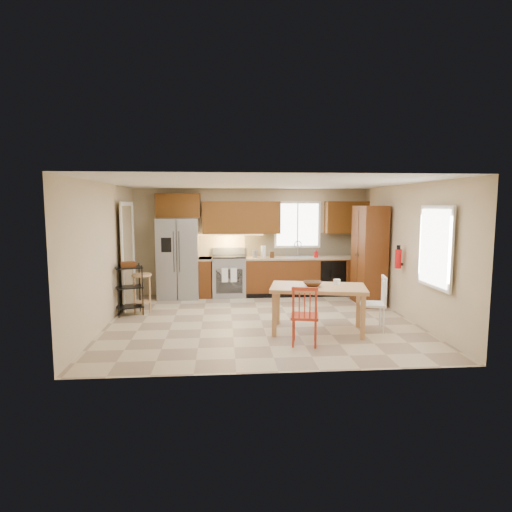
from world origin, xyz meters
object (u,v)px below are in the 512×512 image
object	(u,v)px
soap_bottle	(316,253)
chair_white	(372,303)
refrigerator	(178,258)
utility_cart	(129,290)
range_stove	(229,277)
dining_table	(318,309)
table_bowl	(312,287)
chair_red	(305,315)
bar_stool	(142,294)
fire_extinguisher	(398,259)
pantry	(369,255)
table_jar	(337,283)

from	to	relation	value
soap_bottle	chair_white	world-z (taller)	soap_bottle
refrigerator	utility_cart	size ratio (longest dim) A/B	1.86
range_stove	soap_bottle	distance (m)	2.10
dining_table	table_bowl	xyz separation A→B (m)	(-0.10, 0.00, 0.39)
chair_red	table_bowl	size ratio (longest dim) A/B	2.90
chair_red	chair_white	xyz separation A→B (m)	(1.30, 0.70, 0.00)
bar_stool	soap_bottle	bearing A→B (deg)	40.71
fire_extinguisher	chair_red	size ratio (longest dim) A/B	0.39
refrigerator	table_bowl	distance (m)	3.82
refrigerator	pantry	bearing A→B (deg)	-12.62
soap_bottle	chair_red	bearing A→B (deg)	-105.03
pantry	refrigerator	bearing A→B (deg)	167.38
range_stove	table_bowl	world-z (taller)	range_stove
bar_stool	utility_cart	size ratio (longest dim) A/B	0.80
chair_white	refrigerator	bearing A→B (deg)	63.20
range_stove	dining_table	distance (m)	3.28
refrigerator	fire_extinguisher	xyz separation A→B (m)	(4.33, -1.98, 0.19)
range_stove	table_bowl	distance (m)	3.26
chair_white	table_bowl	xyz separation A→B (m)	(-1.05, -0.05, 0.31)
table_jar	soap_bottle	bearing A→B (deg)	84.77
utility_cart	refrigerator	bearing A→B (deg)	42.11
refrigerator	pantry	size ratio (longest dim) A/B	0.87
range_stove	pantry	xyz separation A→B (m)	(2.98, -0.99, 0.59)
fire_extinguisher	table_jar	world-z (taller)	fire_extinguisher
fire_extinguisher	table_bowl	bearing A→B (deg)	-153.54
dining_table	table_jar	xyz separation A→B (m)	(0.34, 0.10, 0.42)
soap_bottle	bar_stool	size ratio (longest dim) A/B	0.25
refrigerator	table_jar	size ratio (longest dim) A/B	13.69
soap_bottle	refrigerator	bearing A→B (deg)	179.55
chair_white	pantry	bearing A→B (deg)	-5.23
chair_red	utility_cart	bearing A→B (deg)	158.17
dining_table	table_bowl	bearing A→B (deg)	-168.01
chair_white	table_bowl	world-z (taller)	chair_white
table_jar	bar_stool	distance (m)	3.80
chair_red	chair_white	bearing A→B (deg)	40.29
bar_stool	chair_red	bearing A→B (deg)	-16.66
fire_extinguisher	bar_stool	size ratio (longest dim) A/B	0.46
soap_bottle	chair_white	xyz separation A→B (m)	(0.36, -2.82, -0.54)
refrigerator	soap_bottle	bearing A→B (deg)	-0.45
refrigerator	table_bowl	xyz separation A→B (m)	(2.49, -2.89, -0.14)
bar_stool	chair_white	bearing A→B (deg)	1.30
bar_stool	refrigerator	bearing A→B (deg)	88.18
pantry	chair_red	distance (m)	3.28
range_stove	soap_bottle	size ratio (longest dim) A/B	4.82
dining_table	fire_extinguisher	bearing A→B (deg)	39.72
range_stove	utility_cart	bearing A→B (deg)	-141.21
refrigerator	chair_white	distance (m)	4.56
pantry	chair_white	size ratio (longest dim) A/B	2.29
dining_table	table_jar	world-z (taller)	table_jar
refrigerator	range_stove	xyz separation A→B (m)	(1.15, 0.06, -0.45)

